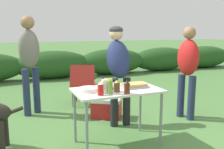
{
  "coord_description": "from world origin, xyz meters",
  "views": [
    {
      "loc": [
        -1.24,
        -2.82,
        1.48
      ],
      "look_at": [
        0.03,
        0.23,
        0.89
      ],
      "focal_mm": 40.0,
      "sensor_mm": 36.0,
      "label": 1
    }
  ],
  "objects_px": {
    "food_tray": "(135,85)",
    "plate_stack": "(89,89)",
    "paper_cup_stack": "(105,86)",
    "hot_sauce_bottle": "(103,84)",
    "standing_person_in_gray_fleece": "(118,64)",
    "cooler_box": "(107,108)",
    "standing_person_in_dark_puffer": "(30,56)",
    "ketchup_bottle": "(101,89)",
    "beer_bottle": "(117,86)",
    "relish_jar": "(110,87)",
    "folding_table": "(117,95)",
    "mixing_bowl": "(108,85)",
    "bbq_sauce_bottle": "(127,87)",
    "standing_person_in_olive_jacket": "(188,65)",
    "camp_chair_green_behind_table": "(83,83)"
  },
  "relations": [
    {
      "from": "relish_jar",
      "to": "standing_person_in_dark_puffer",
      "type": "distance_m",
      "value": 2.02
    },
    {
      "from": "hot_sauce_bottle",
      "to": "relish_jar",
      "type": "distance_m",
      "value": 0.16
    },
    {
      "from": "ketchup_bottle",
      "to": "standing_person_in_dark_puffer",
      "type": "distance_m",
      "value": 1.98
    },
    {
      "from": "beer_bottle",
      "to": "ketchup_bottle",
      "type": "bearing_deg",
      "value": -163.8
    },
    {
      "from": "food_tray",
      "to": "standing_person_in_dark_puffer",
      "type": "height_order",
      "value": "standing_person_in_dark_puffer"
    },
    {
      "from": "hot_sauce_bottle",
      "to": "beer_bottle",
      "type": "relative_size",
      "value": 1.3
    },
    {
      "from": "mixing_bowl",
      "to": "beer_bottle",
      "type": "relative_size",
      "value": 1.67
    },
    {
      "from": "hot_sauce_bottle",
      "to": "standing_person_in_olive_jacket",
      "type": "xyz_separation_m",
      "value": [
        1.69,
        0.5,
        0.08
      ]
    },
    {
      "from": "mixing_bowl",
      "to": "paper_cup_stack",
      "type": "xyz_separation_m",
      "value": [
        -0.13,
        -0.23,
        0.04
      ]
    },
    {
      "from": "paper_cup_stack",
      "to": "relish_jar",
      "type": "height_order",
      "value": "relish_jar"
    },
    {
      "from": "folding_table",
      "to": "hot_sauce_bottle",
      "type": "distance_m",
      "value": 0.27
    },
    {
      "from": "mixing_bowl",
      "to": "camp_chair_green_behind_table",
      "type": "bearing_deg",
      "value": 84.51
    },
    {
      "from": "food_tray",
      "to": "beer_bottle",
      "type": "distance_m",
      "value": 0.34
    },
    {
      "from": "food_tray",
      "to": "camp_chair_green_behind_table",
      "type": "distance_m",
      "value": 1.83
    },
    {
      "from": "folding_table",
      "to": "camp_chair_green_behind_table",
      "type": "bearing_deg",
      "value": 87.59
    },
    {
      "from": "cooler_box",
      "to": "paper_cup_stack",
      "type": "bearing_deg",
      "value": 101.41
    },
    {
      "from": "beer_bottle",
      "to": "food_tray",
      "type": "bearing_deg",
      "value": 23.31
    },
    {
      "from": "paper_cup_stack",
      "to": "standing_person_in_gray_fleece",
      "type": "height_order",
      "value": "standing_person_in_gray_fleece"
    },
    {
      "from": "paper_cup_stack",
      "to": "hot_sauce_bottle",
      "type": "relative_size",
      "value": 0.86
    },
    {
      "from": "hot_sauce_bottle",
      "to": "bbq_sauce_bottle",
      "type": "xyz_separation_m",
      "value": [
        0.22,
        -0.22,
        -0.02
      ]
    },
    {
      "from": "mixing_bowl",
      "to": "relish_jar",
      "type": "bearing_deg",
      "value": -105.93
    },
    {
      "from": "bbq_sauce_bottle",
      "to": "standing_person_in_olive_jacket",
      "type": "xyz_separation_m",
      "value": [
        1.46,
        0.72,
        0.1
      ]
    },
    {
      "from": "relish_jar",
      "to": "beer_bottle",
      "type": "relative_size",
      "value": 1.22
    },
    {
      "from": "beer_bottle",
      "to": "standing_person_in_dark_puffer",
      "type": "bearing_deg",
      "value": 115.32
    },
    {
      "from": "beer_bottle",
      "to": "camp_chair_green_behind_table",
      "type": "relative_size",
      "value": 0.18
    },
    {
      "from": "hot_sauce_bottle",
      "to": "cooler_box",
      "type": "height_order",
      "value": "hot_sauce_bottle"
    },
    {
      "from": "beer_bottle",
      "to": "camp_chair_green_behind_table",
      "type": "height_order",
      "value": "beer_bottle"
    },
    {
      "from": "food_tray",
      "to": "plate_stack",
      "type": "bearing_deg",
      "value": 177.98
    },
    {
      "from": "hot_sauce_bottle",
      "to": "ketchup_bottle",
      "type": "height_order",
      "value": "hot_sauce_bottle"
    },
    {
      "from": "standing_person_in_olive_jacket",
      "to": "camp_chair_green_behind_table",
      "type": "bearing_deg",
      "value": -150.46
    },
    {
      "from": "food_tray",
      "to": "paper_cup_stack",
      "type": "xyz_separation_m",
      "value": [
        -0.47,
        -0.13,
        0.06
      ]
    },
    {
      "from": "standing_person_in_dark_puffer",
      "to": "ketchup_bottle",
      "type": "bearing_deg",
      "value": -102.62
    },
    {
      "from": "folding_table",
      "to": "standing_person_in_olive_jacket",
      "type": "height_order",
      "value": "standing_person_in_olive_jacket"
    },
    {
      "from": "folding_table",
      "to": "food_tray",
      "type": "height_order",
      "value": "food_tray"
    },
    {
      "from": "mixing_bowl",
      "to": "cooler_box",
      "type": "relative_size",
      "value": 0.43
    },
    {
      "from": "hot_sauce_bottle",
      "to": "relish_jar",
      "type": "xyz_separation_m",
      "value": [
        0.03,
        -0.16,
        -0.0
      ]
    },
    {
      "from": "standing_person_in_gray_fleece",
      "to": "cooler_box",
      "type": "height_order",
      "value": "standing_person_in_gray_fleece"
    },
    {
      "from": "food_tray",
      "to": "mixing_bowl",
      "type": "xyz_separation_m",
      "value": [
        -0.34,
        0.1,
        0.01
      ]
    },
    {
      "from": "folding_table",
      "to": "standing_person_in_olive_jacket",
      "type": "distance_m",
      "value": 1.57
    },
    {
      "from": "relish_jar",
      "to": "cooler_box",
      "type": "height_order",
      "value": "relish_jar"
    },
    {
      "from": "beer_bottle",
      "to": "standing_person_in_olive_jacket",
      "type": "bearing_deg",
      "value": 20.98
    },
    {
      "from": "plate_stack",
      "to": "relish_jar",
      "type": "distance_m",
      "value": 0.3
    },
    {
      "from": "bbq_sauce_bottle",
      "to": "standing_person_in_dark_puffer",
      "type": "bearing_deg",
      "value": 115.61
    },
    {
      "from": "paper_cup_stack",
      "to": "food_tray",
      "type": "bearing_deg",
      "value": 15.81
    },
    {
      "from": "camp_chair_green_behind_table",
      "to": "paper_cup_stack",
      "type": "bearing_deg",
      "value": -75.26
    },
    {
      "from": "hot_sauce_bottle",
      "to": "relish_jar",
      "type": "bearing_deg",
      "value": -77.48
    },
    {
      "from": "standing_person_in_gray_fleece",
      "to": "paper_cup_stack",
      "type": "bearing_deg",
      "value": -117.79
    },
    {
      "from": "plate_stack",
      "to": "cooler_box",
      "type": "xyz_separation_m",
      "value": [
        0.61,
        0.98,
        -0.59
      ]
    },
    {
      "from": "cooler_box",
      "to": "folding_table",
      "type": "bearing_deg",
      "value": 109.89
    },
    {
      "from": "bbq_sauce_bottle",
      "to": "standing_person_in_dark_puffer",
      "type": "distance_m",
      "value": 2.15
    }
  ]
}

